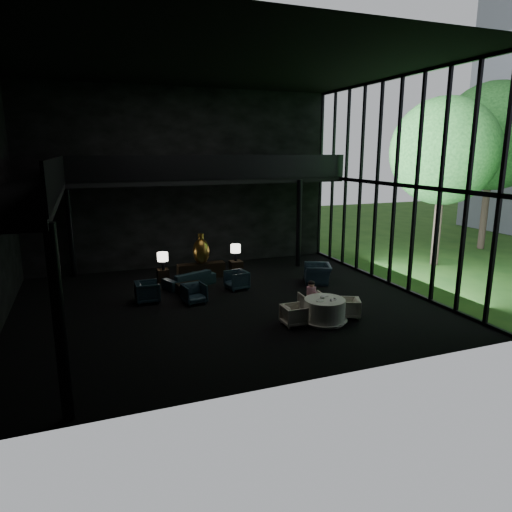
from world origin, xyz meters
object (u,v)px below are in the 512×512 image
object	(u,v)px
bronze_urn	(201,251)
side_table_left	(163,275)
side_table_right	(236,267)
console	(201,271)
dining_chair_east	(349,308)
dining_chair_north	(312,302)
table_lamp_left	(163,257)
lounge_armchair_east	(237,279)
lounge_armchair_south	(194,293)
window_armchair	(318,269)
dining_table	(324,312)
lounge_armchair_west	(147,290)
table_lamp_right	(236,249)
sofa	(189,276)
child	(311,290)
dining_chair_west	(294,315)
coffee_table	(191,290)

from	to	relation	value
bronze_urn	side_table_left	bearing A→B (deg)	173.62
side_table_right	console	bearing A→B (deg)	-174.70
dining_chair_east	dining_chair_north	bearing A→B (deg)	-102.37
table_lamp_left	lounge_armchair_east	bearing A→B (deg)	-38.95
lounge_armchair_south	window_armchair	size ratio (longest dim) A/B	0.61
dining_table	dining_chair_north	distance (m)	0.83
bronze_urn	lounge_armchair_west	xyz separation A→B (m)	(-2.56, -2.33, -0.74)
table_lamp_right	lounge_armchair_west	bearing A→B (deg)	-147.89
side_table_left	sofa	bearing A→B (deg)	-51.03
side_table_left	dining_table	xyz separation A→B (m)	(3.98, -6.45, 0.07)
lounge_armchair_east	dining_chair_east	size ratio (longest dim) A/B	1.36
bronze_urn	lounge_armchair_south	xyz separation A→B (m)	(-1.04, -3.03, -0.80)
side_table_right	child	xyz separation A→B (m)	(0.79, -5.59, 0.49)
side_table_right	child	bearing A→B (deg)	-82.01
dining_chair_west	side_table_right	bearing A→B (deg)	-2.15
coffee_table	bronze_urn	bearing A→B (deg)	65.93
coffee_table	dining_chair_east	xyz separation A→B (m)	(4.27, -4.09, 0.10)
sofa	dining_chair_west	xyz separation A→B (m)	(2.11, -5.27, -0.08)
table_lamp_right	lounge_armchair_west	world-z (taller)	table_lamp_right
window_armchair	coffee_table	bearing A→B (deg)	-70.02
table_lamp_right	sofa	bearing A→B (deg)	-153.38
console	coffee_table	distance (m)	2.35
side_table_right	lounge_armchair_south	world-z (taller)	lounge_armchair_south
table_lamp_left	dining_chair_east	distance (m)	7.97
lounge_armchair_east	dining_chair_north	size ratio (longest dim) A/B	1.09
bronze_urn	table_lamp_left	size ratio (longest dim) A/B	1.76
side_table_right	table_lamp_right	xyz separation A→B (m)	(-0.00, 0.04, 0.81)
side_table_right	dining_table	xyz separation A→B (m)	(0.78, -6.51, 0.04)
window_armchair	side_table_right	bearing A→B (deg)	-110.89
dining_chair_west	dining_chair_east	bearing A→B (deg)	-89.95
dining_chair_north	lounge_armchair_west	bearing A→B (deg)	-29.13
lounge_armchair_east	dining_chair_west	world-z (taller)	lounge_armchair_east
bronze_urn	sofa	size ratio (longest dim) A/B	0.62
side_table_right	dining_chair_west	world-z (taller)	dining_chair_west
console	dining_chair_north	world-z (taller)	dining_chair_north
side_table_right	lounge_armchair_east	bearing A→B (deg)	-107.61
sofa	lounge_armchair_east	world-z (taller)	lounge_armchair_east
bronze_urn	side_table_right	world-z (taller)	bronze_urn
dining_chair_east	console	bearing A→B (deg)	-127.47
lounge_armchair_west	dining_table	size ratio (longest dim) A/B	0.62
dining_table	console	bearing A→B (deg)	110.54
side_table_left	lounge_armchair_south	distance (m)	3.26
dining_chair_north	dining_chair_west	world-z (taller)	dining_chair_north
window_armchair	coffee_table	distance (m)	5.23
side_table_right	sofa	size ratio (longest dim) A/B	0.27
bronze_urn	child	xyz separation A→B (m)	(2.39, -5.35, -0.41)
console	dining_chair_north	distance (m)	6.02
table_lamp_right	child	bearing A→B (deg)	-82.06
bronze_urn	side_table_left	xyz separation A→B (m)	(-1.60, 0.18, -0.93)
console	child	xyz separation A→B (m)	(2.39, -5.44, 0.46)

